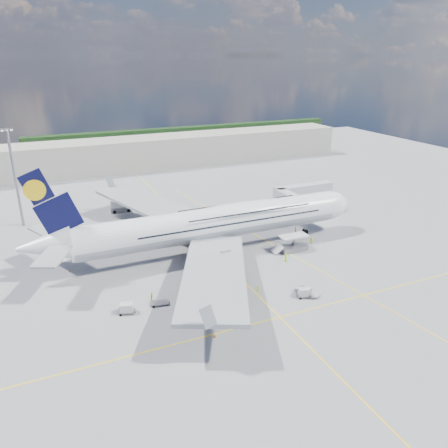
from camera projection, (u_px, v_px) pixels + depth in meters
name	position (u px, v px, depth m)	size (l,w,h in m)	color
ground	(231.00, 269.00, 92.19)	(300.00, 300.00, 0.00)	gray
taxi_line_main	(231.00, 269.00, 92.18)	(0.25, 220.00, 0.01)	yellow
taxi_line_cross	(280.00, 317.00, 75.10)	(120.00, 0.25, 0.01)	yellow
taxi_line_diag	(267.00, 241.00, 105.98)	(0.25, 100.00, 0.01)	yellow
airliner	(214.00, 223.00, 98.35)	(77.26, 79.15, 23.71)	white
jet_bridge	(299.00, 194.00, 118.78)	(18.80, 12.10, 8.50)	#B7B7BC
cargo_loader	(292.00, 245.00, 100.52)	(8.53, 3.20, 3.67)	silver
light_mast	(15.00, 177.00, 110.85)	(3.00, 0.70, 25.50)	gray
terminal	(131.00, 154.00, 171.15)	(180.00, 16.00, 12.00)	#B2AD9E
tree_line	(189.00, 135.00, 225.31)	(160.00, 6.00, 8.00)	#193814
dolly_row_a	(160.00, 303.00, 78.79)	(3.42, 2.15, 0.47)	gray
dolly_row_b	(212.00, 310.00, 76.38)	(3.75, 2.72, 0.49)	gray
dolly_row_c	(192.00, 273.00, 89.88)	(2.75, 1.75, 0.38)	gray
dolly_back	(126.00, 308.00, 75.92)	(3.30, 2.32, 1.89)	gray
dolly_nose_far	(304.00, 292.00, 81.07)	(3.07, 2.21, 1.75)	gray
dolly_nose_near	(235.00, 275.00, 88.95)	(3.28, 2.43, 0.43)	gray
baggage_tug	(218.00, 275.00, 87.96)	(3.15, 2.33, 1.79)	silver
catering_truck_inner	(129.00, 232.00, 105.83)	(7.63, 5.46, 4.19)	gray
catering_truck_outer	(121.00, 206.00, 125.17)	(6.16, 2.61, 3.62)	gray
service_van	(308.00, 291.00, 81.98)	(2.18, 4.74, 1.32)	white
crew_nose	(296.00, 231.00, 109.72)	(0.71, 0.47, 1.95)	#C6F519
crew_loader	(311.00, 241.00, 103.79)	(0.87, 0.68, 1.80)	#C4E918
crew_wing	(152.00, 297.00, 79.75)	(1.06, 0.44, 1.81)	#ABEB18
crew_van	(286.00, 258.00, 95.18)	(0.89, 0.58, 1.82)	#A8FB1A
crew_tug	(258.00, 290.00, 82.45)	(0.96, 0.55, 1.49)	#BFE117
cone_nose	(298.00, 222.00, 117.17)	(0.45, 0.45, 0.58)	orange
cone_wing_left_inner	(172.00, 228.00, 113.20)	(0.41, 0.41, 0.52)	orange
cone_wing_left_outer	(151.00, 220.00, 118.84)	(0.47, 0.47, 0.60)	orange
cone_wing_right_inner	(222.00, 289.00, 83.83)	(0.41, 0.41, 0.52)	orange
cone_wing_right_outer	(215.00, 336.00, 69.62)	(0.48, 0.48, 0.61)	orange
cone_tail	(69.00, 271.00, 90.69)	(0.42, 0.42, 0.53)	orange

